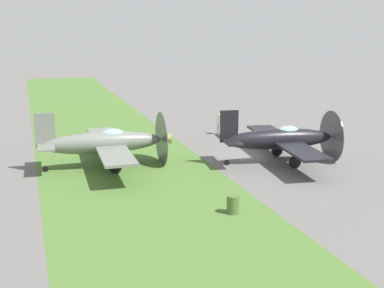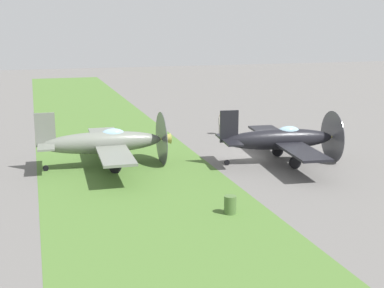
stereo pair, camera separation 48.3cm
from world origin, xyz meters
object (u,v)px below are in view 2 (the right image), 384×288
Objects in this scene: airplane_lead at (281,139)px; airplane_wingman at (105,142)px; ground_crew_chief at (221,124)px; fuel_drum at (230,205)px.

airplane_wingman is at bearing -95.50° from airplane_lead.
airplane_wingman is 12.94m from ground_crew_chief.
ground_crew_chief is (-7.33, 10.64, -0.71)m from airplane_wingman.
airplane_lead is at bearing 79.91° from airplane_wingman.
airplane_lead is at bearing 139.84° from fuel_drum.
fuel_drum is at bearing -33.88° from airplane_lead.
ground_crew_chief is at bearing 126.24° from airplane_wingman.
airplane_lead is 9.74m from ground_crew_chief.
airplane_wingman is (-2.37, -11.34, 0.03)m from airplane_lead.
fuel_drum is (7.97, -6.73, -1.14)m from airplane_lead.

